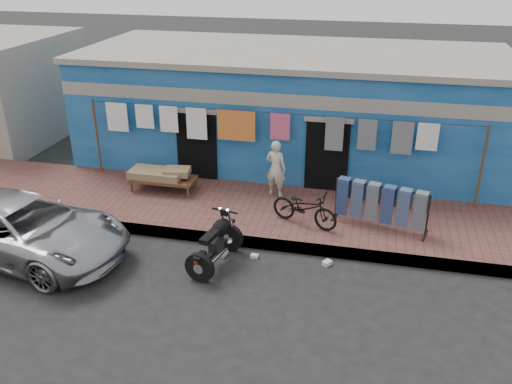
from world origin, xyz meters
name	(u,v)px	position (x,y,z in m)	size (l,w,h in m)	color
ground	(233,286)	(0.00, 0.00, 0.00)	(80.00, 80.00, 0.00)	black
sidewalk	(265,213)	(0.00, 3.00, 0.12)	(28.00, 3.00, 0.25)	brown
curb	(251,242)	(0.00, 1.55, 0.12)	(28.00, 0.10, 0.25)	gray
building	(293,107)	(0.00, 6.99, 1.69)	(12.20, 5.20, 3.36)	#104B8B
clothesline	(260,130)	(-0.41, 4.25, 1.83)	(10.06, 0.06, 2.10)	brown
car	(23,227)	(-4.66, 0.18, 0.66)	(2.15, 4.72, 1.33)	#A7A6AB
seated_person	(276,168)	(0.09, 3.83, 0.99)	(0.53, 0.35, 1.48)	beige
bicycle	(305,204)	(1.04, 2.42, 0.77)	(0.57, 1.61, 1.04)	black
motorcycle	(215,242)	(-0.57, 0.69, 0.54)	(0.90, 1.74, 1.07)	black
charpoy	(164,180)	(-2.81, 3.49, 0.55)	(1.76, 0.84, 0.59)	brown
jeans_rack	(381,205)	(2.72, 2.72, 0.78)	(2.24, 0.95, 1.06)	black
litter_a	(254,256)	(0.16, 1.14, 0.04)	(0.16, 0.12, 0.07)	silver
litter_b	(327,263)	(1.71, 1.20, 0.05)	(0.18, 0.14, 0.09)	silver
litter_c	(222,253)	(-0.54, 1.08, 0.05)	(0.23, 0.18, 0.09)	silver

